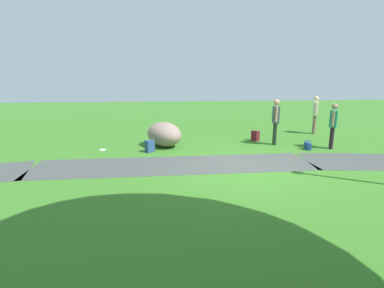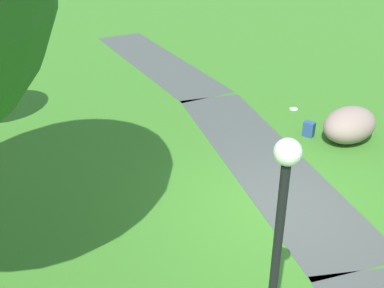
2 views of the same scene
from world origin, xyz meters
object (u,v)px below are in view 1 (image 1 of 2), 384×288
(handbag_on_grass, at_px, (308,146))
(backpack_by_boulder, at_px, (150,146))
(frisbee_on_grass, at_px, (102,150))
(woman_with_handbag, at_px, (333,123))
(man_near_boulder, at_px, (315,112))
(lawn_boulder, at_px, (164,134))
(passerby_on_path, at_px, (276,119))
(spare_backpack_on_lawn, at_px, (255,136))

(handbag_on_grass, xyz_separation_m, backpack_by_boulder, (5.50, -0.22, 0.05))
(handbag_on_grass, height_order, frisbee_on_grass, handbag_on_grass)
(woman_with_handbag, height_order, man_near_boulder, man_near_boulder)
(lawn_boulder, xyz_separation_m, passerby_on_path, (-4.12, 0.18, 0.54))
(lawn_boulder, bearing_deg, man_near_boulder, -164.93)
(man_near_boulder, height_order, frisbee_on_grass, man_near_boulder)
(passerby_on_path, xyz_separation_m, backpack_by_boulder, (4.63, 0.67, -0.79))
(passerby_on_path, height_order, spare_backpack_on_lawn, passerby_on_path)
(handbag_on_grass, distance_m, spare_backpack_on_lawn, 2.15)
(frisbee_on_grass, bearing_deg, woman_with_handbag, 175.71)
(woman_with_handbag, bearing_deg, backpack_by_boulder, -1.52)
(lawn_boulder, height_order, spare_backpack_on_lawn, lawn_boulder)
(lawn_boulder, height_order, man_near_boulder, man_near_boulder)
(woman_with_handbag, distance_m, backpack_by_boulder, 6.44)
(woman_with_handbag, xyz_separation_m, frisbee_on_grass, (8.05, -0.60, -0.91))
(woman_with_handbag, height_order, passerby_on_path, passerby_on_path)
(man_near_boulder, height_order, handbag_on_grass, man_near_boulder)
(frisbee_on_grass, bearing_deg, spare_backpack_on_lawn, -170.08)
(woman_with_handbag, height_order, frisbee_on_grass, woman_with_handbag)
(woman_with_handbag, relative_size, handbag_on_grass, 4.98)
(lawn_boulder, bearing_deg, handbag_on_grass, 167.87)
(handbag_on_grass, bearing_deg, spare_backpack_on_lawn, -51.05)
(lawn_boulder, height_order, passerby_on_path, passerby_on_path)
(handbag_on_grass, relative_size, frisbee_on_grass, 1.34)
(frisbee_on_grass, bearing_deg, lawn_boulder, -169.11)
(woman_with_handbag, height_order, spare_backpack_on_lawn, woman_with_handbag)
(woman_with_handbag, relative_size, frisbee_on_grass, 6.69)
(man_near_boulder, xyz_separation_m, backpack_by_boulder, (7.22, 2.66, -0.78))
(lawn_boulder, bearing_deg, frisbee_on_grass, 10.89)
(frisbee_on_grass, bearing_deg, passerby_on_path, -177.87)
(lawn_boulder, relative_size, man_near_boulder, 1.15)
(frisbee_on_grass, bearing_deg, backpack_by_boulder, 165.29)
(passerby_on_path, distance_m, handbag_on_grass, 1.51)
(man_near_boulder, bearing_deg, spare_backpack_on_lawn, 21.46)
(man_near_boulder, distance_m, backpack_by_boulder, 7.74)
(handbag_on_grass, height_order, backpack_by_boulder, backpack_by_boulder)
(frisbee_on_grass, bearing_deg, man_near_boulder, -165.94)
(woman_with_handbag, relative_size, passerby_on_path, 0.94)
(frisbee_on_grass, bearing_deg, handbag_on_grass, 174.75)
(lawn_boulder, xyz_separation_m, woman_with_handbag, (-5.89, 1.02, 0.48))
(passerby_on_path, bearing_deg, frisbee_on_grass, 2.13)
(woman_with_handbag, height_order, backpack_by_boulder, woman_with_handbag)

